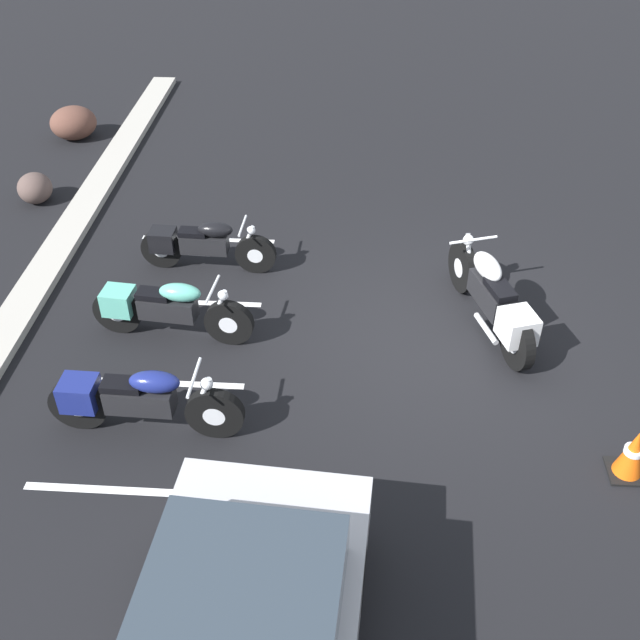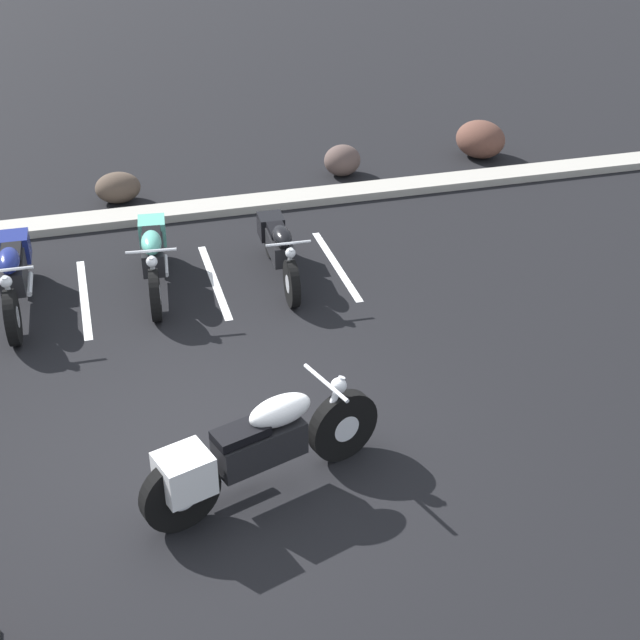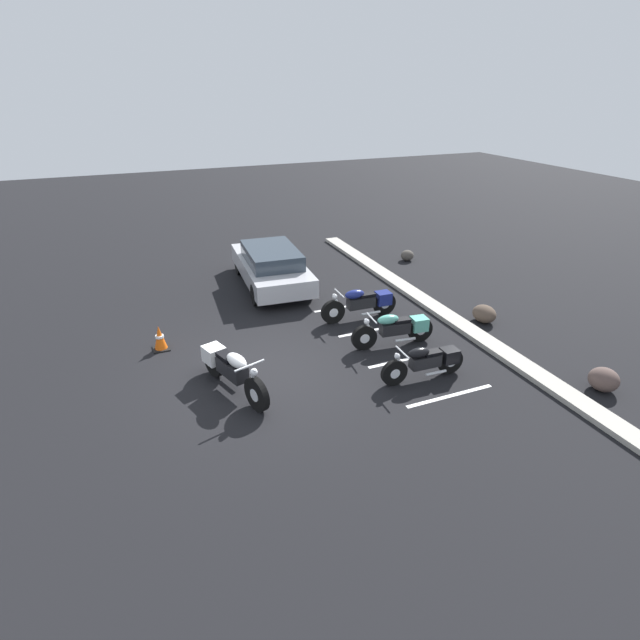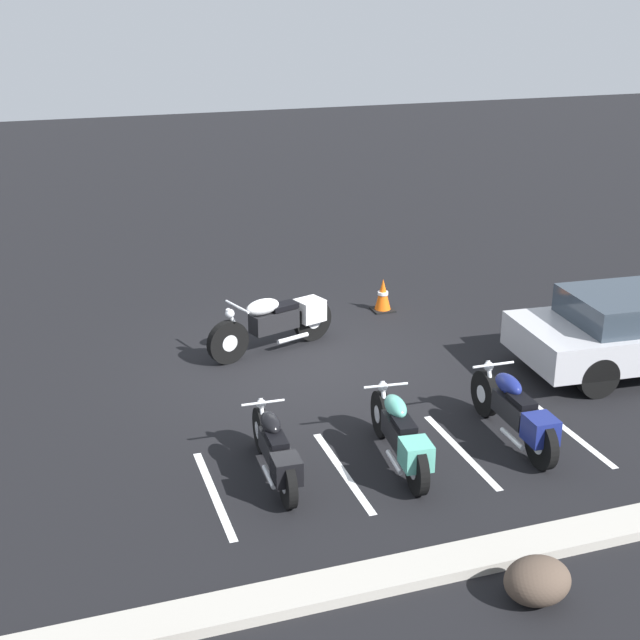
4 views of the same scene
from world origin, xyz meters
The scene contains 15 objects.
ground centered at (0.00, 0.00, 0.00)m, with size 60.00×60.00×0.00m, color black.
motorcycle_white_featured centered at (0.28, -0.71, 0.51)m, with size 2.35×1.03×0.95m.
parked_bike_0 centered at (-1.82, 3.48, 0.47)m, with size 0.62×2.22×0.87m.
parked_bike_1 centered at (-0.12, 3.55, 0.45)m, with size 0.62×2.15×0.85m.
parked_bike_2 centered at (1.49, 3.37, 0.42)m, with size 0.56×2.01×0.79m.
car_silver centered at (-5.12, 1.89, 0.68)m, with size 4.42×2.10×1.29m.
concrete_curb centered at (0.00, 5.67, 0.06)m, with size 18.00×0.50×0.12m, color #A8A399.
landscape_rock_0 centered at (3.33, 6.57, 0.25)m, with size 0.57×0.62×0.51m, color brown.
landscape_rock_1 centered at (-5.63, 7.24, 0.19)m, with size 0.43×0.47×0.39m, color #49443E.
landscape_rock_2 centered at (-0.35, 6.43, 0.24)m, with size 0.70×0.57×0.47m, color #4D3E33.
traffic_cone centered at (-2.13, -1.91, 0.29)m, with size 0.40×0.40×0.63m.
stall_line_0 centered at (-2.71, 3.44, 0.00)m, with size 0.10×2.10×0.00m, color white.
stall_line_1 centered at (-1.04, 3.44, 0.00)m, with size 0.10×2.10×0.00m, color white.
stall_line_2 centered at (0.62, 3.44, 0.00)m, with size 0.10×2.10×0.00m, color white.
stall_line_3 centered at (2.29, 3.44, 0.00)m, with size 0.10×2.10×0.00m, color white.
Camera 3 is at (9.31, -2.41, 5.95)m, focal length 28.00 mm.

